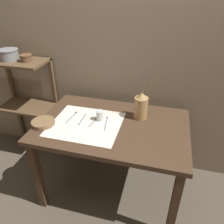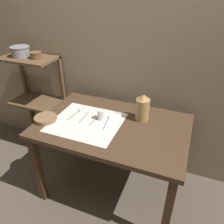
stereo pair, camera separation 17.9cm
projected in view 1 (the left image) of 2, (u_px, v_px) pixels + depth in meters
name	position (u px, v px, depth m)	size (l,w,h in m)	color
ground_plane	(112.00, 187.00, 2.26)	(12.00, 12.00, 0.00)	brown
stone_wall_back	(127.00, 58.00, 2.08)	(7.00, 0.06, 2.40)	gray
wooden_table	(112.00, 134.00, 1.91)	(1.27, 0.84, 0.79)	#422D1E
wooden_shelf_unit	(26.00, 90.00, 2.36)	(0.58, 0.34, 1.16)	brown
linen_cloth	(86.00, 124.00, 1.86)	(0.58, 0.52, 0.00)	silver
pitcher_with_flowers	(141.00, 106.00, 1.89)	(0.12, 0.12, 0.47)	#A87F4C
wooden_bowl	(43.00, 123.00, 1.84)	(0.19, 0.19, 0.04)	brown
glass_tumbler_near	(100.00, 115.00, 1.89)	(0.07, 0.07, 0.09)	silver
spoon_outer	(74.00, 115.00, 1.98)	(0.04, 0.20, 0.02)	gray
fork_outer	(82.00, 119.00, 1.91)	(0.02, 0.19, 0.00)	gray
knife_center	(94.00, 121.00, 1.89)	(0.04, 0.19, 0.00)	gray
spoon_inner	(107.00, 120.00, 1.90)	(0.05, 0.20, 0.02)	gray
metal_pot_large	(9.00, 54.00, 2.15)	(0.20, 0.20, 0.10)	gray
metal_pot_small	(26.00, 58.00, 2.11)	(0.12, 0.12, 0.07)	brown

